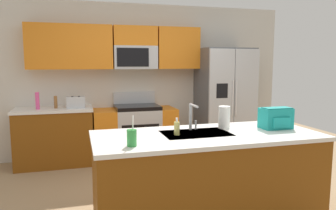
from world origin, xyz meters
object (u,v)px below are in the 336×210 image
object	(u,v)px
refrigerator	(224,101)
sink_faucet	(192,114)
drink_cup_green	(132,138)
backpack	(276,118)
paper_towel_roll	(224,117)
bottle_pink	(37,101)
toaster	(76,102)
pepper_mill	(56,102)
range_oven	(135,132)
soap_dispenser	(177,128)

from	to	relation	value
refrigerator	sink_faucet	world-z (taller)	refrigerator
sink_faucet	drink_cup_green	bearing A→B (deg)	-146.60
sink_faucet	backpack	bearing A→B (deg)	-9.73
paper_towel_roll	bottle_pink	bearing A→B (deg)	135.48
paper_towel_roll	backpack	distance (m)	0.56
paper_towel_roll	toaster	bearing A→B (deg)	126.71
drink_cup_green	pepper_mill	bearing A→B (deg)	106.35
toaster	backpack	size ratio (longest dim) A/B	0.88
refrigerator	bottle_pink	bearing A→B (deg)	179.69
pepper_mill	sink_faucet	xyz separation A→B (m)	(1.47, -2.12, 0.07)
range_oven	pepper_mill	size ratio (longest dim) A/B	7.10
toaster	sink_faucet	size ratio (longest dim) A/B	0.99
sink_faucet	backpack	size ratio (longest dim) A/B	0.88
refrigerator	bottle_pink	xyz separation A→B (m)	(-3.09, 0.02, 0.11)
bottle_pink	range_oven	bearing A→B (deg)	2.12
bottle_pink	paper_towel_roll	distance (m)	2.95
range_oven	sink_faucet	xyz separation A→B (m)	(0.23, -2.13, 0.62)
bottle_pink	sink_faucet	bearing A→B (deg)	-50.14
refrigerator	sink_faucet	xyz separation A→B (m)	(-1.36, -2.06, 0.14)
refrigerator	pepper_mill	world-z (taller)	refrigerator
toaster	soap_dispenser	xyz separation A→B (m)	(0.95, -2.24, -0.02)
pepper_mill	bottle_pink	bearing A→B (deg)	-168.37
sink_faucet	bottle_pink	bearing A→B (deg)	129.86
range_oven	paper_towel_roll	size ratio (longest dim) A/B	5.67
range_oven	toaster	xyz separation A→B (m)	(-0.94, -0.05, 0.55)
sink_faucet	pepper_mill	bearing A→B (deg)	124.73
sink_faucet	backpack	distance (m)	0.92
bottle_pink	drink_cup_green	world-z (taller)	drink_cup_green
backpack	pepper_mill	bearing A→B (deg)	136.19
range_oven	backpack	size ratio (longest dim) A/B	4.25
range_oven	pepper_mill	distance (m)	1.36
range_oven	sink_faucet	bearing A→B (deg)	-83.76
refrigerator	paper_towel_roll	xyz separation A→B (m)	(-0.99, -2.05, 0.09)
refrigerator	soap_dispenser	bearing A→B (deg)	-125.39
sink_faucet	drink_cup_green	xyz separation A→B (m)	(-0.71, -0.47, -0.09)
pepper_mill	backpack	distance (m)	3.29
toaster	soap_dispenser	world-z (taller)	toaster
bottle_pink	backpack	distance (m)	3.45
soap_dispenser	drink_cup_green	bearing A→B (deg)	-148.50
bottle_pink	paper_towel_roll	size ratio (longest dim) A/B	1.09
refrigerator	bottle_pink	size ratio (longest dim) A/B	7.09
pepper_mill	range_oven	bearing A→B (deg)	0.12
refrigerator	toaster	size ratio (longest dim) A/B	6.61
drink_cup_green	backpack	bearing A→B (deg)	11.02
range_oven	bottle_pink	world-z (taller)	bottle_pink
range_oven	backpack	world-z (taller)	backpack
refrigerator	sink_faucet	distance (m)	2.47
range_oven	soap_dispenser	distance (m)	2.35
paper_towel_roll	range_oven	bearing A→B (deg)	105.90
pepper_mill	drink_cup_green	size ratio (longest dim) A/B	0.73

